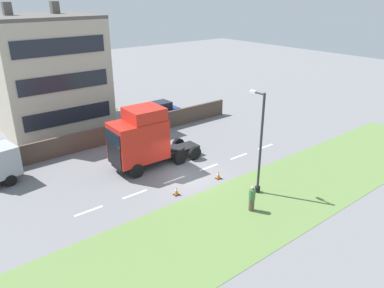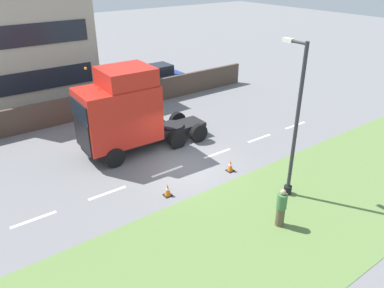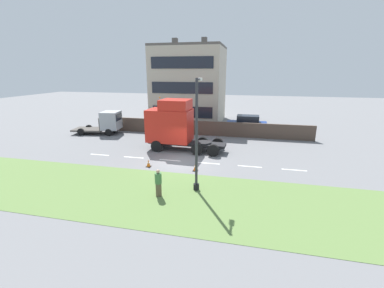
{
  "view_description": "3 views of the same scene",
  "coord_description": "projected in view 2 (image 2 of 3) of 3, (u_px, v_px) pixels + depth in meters",
  "views": [
    {
      "loc": [
        -18.91,
        14.55,
        12.26
      ],
      "look_at": [
        -0.86,
        0.0,
        2.75
      ],
      "focal_mm": 35.0,
      "sensor_mm": 36.0,
      "label": 1
    },
    {
      "loc": [
        -13.51,
        9.38,
        9.37
      ],
      "look_at": [
        -1.74,
        0.68,
        2.13
      ],
      "focal_mm": 35.0,
      "sensor_mm": 36.0,
      "label": 2
    },
    {
      "loc": [
        -18.89,
        -5.29,
        7.04
      ],
      "look_at": [
        0.54,
        -0.84,
        1.34
      ],
      "focal_mm": 24.0,
      "sensor_mm": 36.0,
      "label": 3
    }
  ],
  "objects": [
    {
      "name": "lorry_cab",
      "position": [
        124.0,
        112.0,
        19.25
      ],
      "size": [
        2.77,
        7.22,
        4.74
      ],
      "rotation": [
        0.0,
        0.0,
        -0.03
      ],
      "color": "black",
      "rests_on": "ground"
    },
    {
      "name": "traffic_cone_trailing",
      "position": [
        168.0,
        190.0,
        16.41
      ],
      "size": [
        0.36,
        0.36,
        0.58
      ],
      "color": "black",
      "rests_on": "ground"
    },
    {
      "name": "lane_markings",
      "position": [
        193.0,
        162.0,
        19.26
      ],
      "size": [
        0.16,
        17.8,
        0.0
      ],
      "color": "white",
      "rests_on": "ground"
    },
    {
      "name": "boundary_wall",
      "position": [
        105.0,
        102.0,
        25.02
      ],
      "size": [
        0.25,
        24.0,
        1.62
      ],
      "color": "#4C3D33",
      "rests_on": "ground"
    },
    {
      "name": "pedestrian",
      "position": [
        281.0,
        208.0,
        14.35
      ],
      "size": [
        0.39,
        0.39,
        1.64
      ],
      "color": "brown",
      "rests_on": "ground"
    },
    {
      "name": "parked_car",
      "position": [
        155.0,
        80.0,
        28.85
      ],
      "size": [
        1.98,
        4.48,
        2.14
      ],
      "rotation": [
        0.0,
        0.0,
        0.01
      ],
      "color": "navy",
      "rests_on": "ground"
    },
    {
      "name": "traffic_cone_lead",
      "position": [
        230.0,
        166.0,
        18.33
      ],
      "size": [
        0.36,
        0.36,
        0.58
      ],
      "color": "black",
      "rests_on": "ground"
    },
    {
      "name": "ground_plane",
      "position": [
        182.0,
        166.0,
        18.89
      ],
      "size": [
        120.0,
        120.0,
        0.0
      ],
      "primitive_type": "plane",
      "color": "slate",
      "rests_on": "ground"
    },
    {
      "name": "lamp_post",
      "position": [
        294.0,
        131.0,
        15.37
      ],
      "size": [
        1.29,
        0.35,
        6.67
      ],
      "color": "black",
      "rests_on": "ground"
    },
    {
      "name": "grass_verge",
      "position": [
        271.0,
        227.0,
        14.56
      ],
      "size": [
        7.0,
        44.0,
        0.01
      ],
      "color": "#607F42",
      "rests_on": "ground"
    },
    {
      "name": "building_block",
      "position": [
        11.0,
        24.0,
        27.03
      ],
      "size": [
        8.63,
        9.21,
        11.41
      ],
      "color": "#B7AD99",
      "rests_on": "ground"
    }
  ]
}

